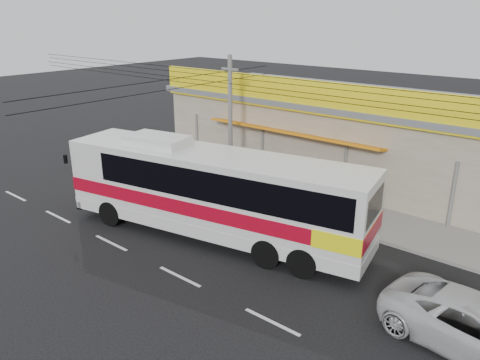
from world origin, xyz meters
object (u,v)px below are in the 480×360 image
(utility_pole, at_px, (230,80))
(coach_bus, at_px, (217,189))
(motorbike_red, at_px, (226,170))
(motorbike_dark, at_px, (128,144))

(utility_pole, bearing_deg, coach_bus, -54.42)
(motorbike_red, xyz_separation_m, motorbike_dark, (-8.30, -0.10, 0.02))
(coach_bus, xyz_separation_m, utility_pole, (-3.40, 4.75, 3.52))
(coach_bus, distance_m, motorbike_dark, 13.55)
(motorbike_red, height_order, utility_pole, utility_pole)
(motorbike_dark, height_order, utility_pole, utility_pole)
(utility_pole, bearing_deg, motorbike_dark, 177.63)
(motorbike_red, distance_m, motorbike_dark, 8.30)
(motorbike_red, height_order, motorbike_dark, motorbike_dark)
(motorbike_dark, bearing_deg, coach_bus, -114.27)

